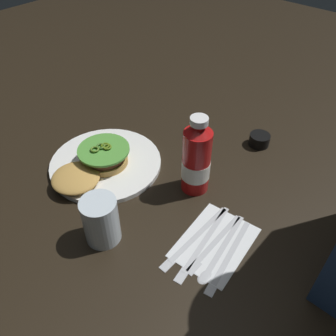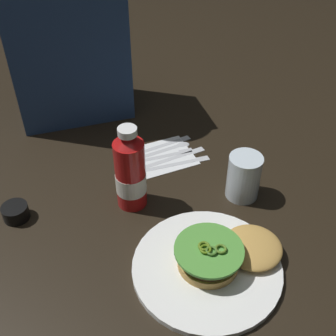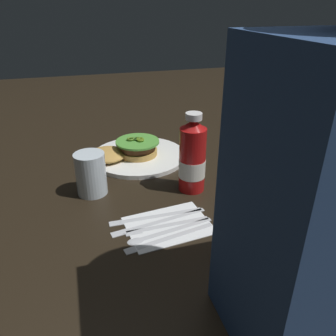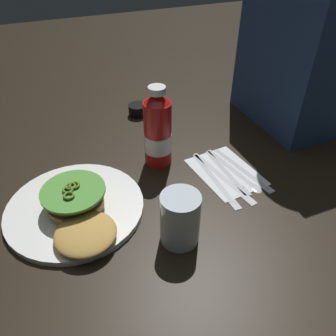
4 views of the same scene
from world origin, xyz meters
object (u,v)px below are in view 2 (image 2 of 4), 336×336
at_px(water_glass, 244,177).
at_px(table_knife, 174,163).
at_px(ketchup_bottle, 128,173).
at_px(dinner_plate, 207,267).
at_px(steak_knife, 171,158).
at_px(spoon_utensil, 165,149).
at_px(napkin, 158,157).
at_px(diner_person, 63,21).
at_px(condiment_cup, 16,212).
at_px(butter_knife, 161,145).
at_px(fork_utensil, 165,155).
at_px(burger_sandwich, 225,253).

bearing_deg(water_glass, table_knife, 127.79).
bearing_deg(ketchup_bottle, dinner_plate, -66.58).
distance_m(dinner_plate, water_glass, 0.24).
bearing_deg(steak_knife, spoon_utensil, 92.77).
bearing_deg(napkin, spoon_utensil, 42.26).
bearing_deg(diner_person, spoon_utensil, -54.41).
bearing_deg(ketchup_bottle, condiment_cup, 173.18).
bearing_deg(butter_knife, fork_utensil, -92.77).
relative_size(steak_knife, diner_person, 0.37).
relative_size(fork_utensil, butter_knife, 0.95).
height_order(ketchup_bottle, table_knife, ketchup_bottle).
height_order(condiment_cup, spoon_utensil, condiment_cup).
bearing_deg(spoon_utensil, napkin, -137.74).
bearing_deg(fork_utensil, butter_knife, 87.23).
relative_size(burger_sandwich, water_glass, 2.03).
xyz_separation_m(table_knife, butter_knife, (-0.01, 0.08, 0.00)).
bearing_deg(water_glass, fork_utensil, 124.09).
relative_size(dinner_plate, fork_utensil, 1.54).
relative_size(spoon_utensil, diner_person, 0.33).
height_order(water_glass, table_knife, water_glass).
distance_m(dinner_plate, steak_knife, 0.35).
bearing_deg(condiment_cup, spoon_utensil, 19.04).
height_order(condiment_cup, diner_person, diner_person).
relative_size(dinner_plate, spoon_utensil, 1.50).
distance_m(napkin, table_knife, 0.05).
bearing_deg(steak_knife, diner_person, 122.17).
bearing_deg(spoon_utensil, water_glass, -60.75).
xyz_separation_m(ketchup_bottle, table_knife, (0.14, 0.10, -0.08)).
bearing_deg(diner_person, water_glass, -57.11).
height_order(dinner_plate, fork_utensil, dinner_plate).
xyz_separation_m(water_glass, fork_utensil, (-0.13, 0.19, -0.05)).
bearing_deg(burger_sandwich, butter_knife, 91.15).
distance_m(water_glass, spoon_utensil, 0.25).
xyz_separation_m(burger_sandwich, condiment_cup, (-0.39, 0.25, -0.02)).
bearing_deg(ketchup_bottle, table_knife, 35.35).
bearing_deg(napkin, water_glass, -52.11).
xyz_separation_m(ketchup_bottle, water_glass, (0.25, -0.05, -0.03)).
relative_size(water_glass, fork_utensil, 0.57).
xyz_separation_m(napkin, butter_knife, (0.02, 0.04, 0.00)).
bearing_deg(water_glass, spoon_utensil, 119.25).
xyz_separation_m(dinner_plate, spoon_utensil, (0.04, 0.39, -0.00)).
bearing_deg(burger_sandwich, spoon_utensil, 90.27).
height_order(ketchup_bottle, steak_knife, ketchup_bottle).
bearing_deg(condiment_cup, dinner_plate, -36.39).
bearing_deg(table_knife, burger_sandwich, -90.37).
bearing_deg(fork_utensil, condiment_cup, -163.94).
relative_size(steak_knife, butter_knife, 1.12).
xyz_separation_m(steak_knife, fork_utensil, (-0.01, 0.02, -0.00)).
xyz_separation_m(burger_sandwich, ketchup_bottle, (-0.14, 0.22, 0.06)).
distance_m(napkin, fork_utensil, 0.02).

